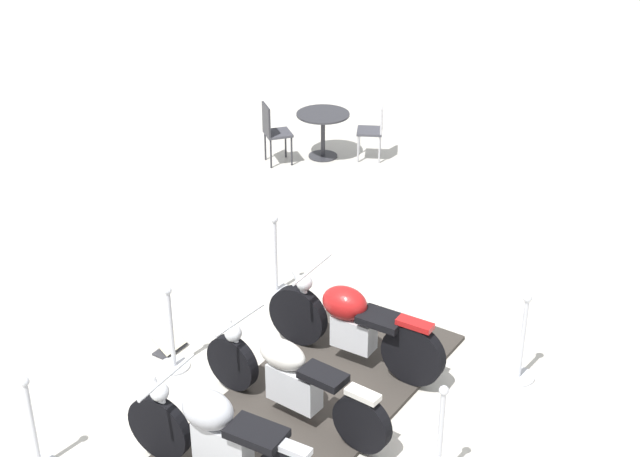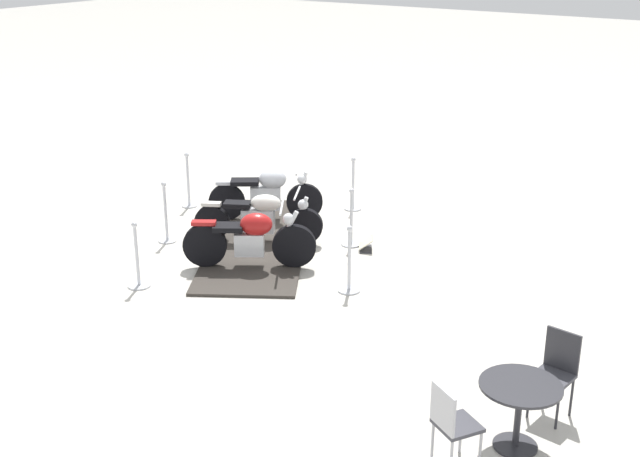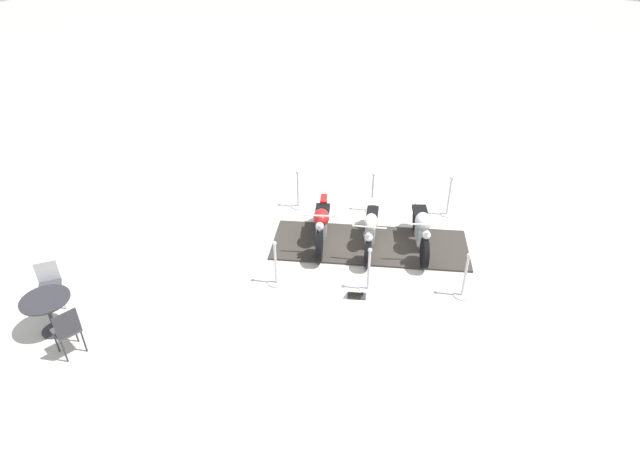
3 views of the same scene
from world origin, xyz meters
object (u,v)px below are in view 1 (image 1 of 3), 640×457
object	(u,v)px
stanchion_left_front	(521,353)
stanchion_right_front	(276,269)
stanchion_left_mid	(439,451)
cafe_chair_near_table	(374,128)
motorcycle_cream	(291,379)
motorcycle_chrome	(219,436)
cafe_chair_across_table	(273,130)
stanchion_right_mid	(172,343)
motorcycle_maroon	(352,323)
stanchion_right_rear	(35,440)
cafe_table	(323,124)
info_placard	(170,345)

from	to	relation	value
stanchion_left_front	stanchion_right_front	distance (m)	3.18
stanchion_left_mid	stanchion_right_front	bearing A→B (deg)	0.37
cafe_chair_near_table	motorcycle_cream	bearing A→B (deg)	85.58
motorcycle_chrome	cafe_chair_across_table	size ratio (longest dim) A/B	1.79
motorcycle_cream	motorcycle_chrome	distance (m)	1.12
cafe_chair_near_table	stanchion_right_mid	bearing A→B (deg)	72.25
motorcycle_maroon	stanchion_right_rear	xyz separation A→B (m)	(-0.20, 3.36, -0.20)
cafe_table	cafe_chair_across_table	distance (m)	0.83
motorcycle_cream	motorcycle_chrome	size ratio (longest dim) A/B	1.13
motorcycle_chrome	info_placard	bearing A→B (deg)	-40.29
stanchion_right_front	cafe_chair_near_table	distance (m)	4.34
motorcycle_maroon	stanchion_right_mid	xyz separation A→B (m)	(0.76, 1.75, -0.21)
stanchion_left_front	stanchion_left_mid	size ratio (longest dim) A/B	0.96
stanchion_right_mid	info_placard	xyz separation A→B (m)	(0.32, -0.05, -0.25)
motorcycle_cream	cafe_chair_across_table	distance (m)	6.36
stanchion_right_front	stanchion_right_rear	bearing A→B (deg)	120.98
stanchion_right_rear	cafe_table	bearing A→B (deg)	-45.52
stanchion_right_mid	info_placard	size ratio (longest dim) A/B	2.42
motorcycle_chrome	cafe_chair_across_table	distance (m)	7.27
motorcycle_cream	info_placard	size ratio (longest dim) A/B	4.78
stanchion_left_mid	cafe_table	size ratio (longest dim) A/B	1.27
stanchion_left_mid	motorcycle_chrome	bearing A→B (deg)	65.42
cafe_chair_near_table	cafe_chair_across_table	bearing A→B (deg)	11.90
stanchion_left_front	stanchion_right_front	xyz separation A→B (m)	(2.72, 1.63, 0.01)
stanchion_left_front	stanchion_right_mid	distance (m)	3.69
motorcycle_chrome	cafe_chair_near_table	distance (m)	7.65
motorcycle_chrome	cafe_chair_near_table	xyz separation A→B (m)	(5.96, -4.80, -0.02)
stanchion_left_mid	stanchion_right_mid	distance (m)	3.18
stanchion_right_front	cafe_chair_across_table	distance (m)	3.93
stanchion_right_front	cafe_table	distance (m)	4.23
stanchion_right_rear	motorcycle_cream	bearing A→B (deg)	-98.50
info_placard	motorcycle_cream	bearing A→B (deg)	-96.63
motorcycle_maroon	motorcycle_chrome	size ratio (longest dim) A/B	1.03
cafe_table	motorcycle_maroon	bearing A→B (deg)	157.39
stanchion_right_mid	cafe_table	xyz separation A→B (m)	(4.48, -3.94, 0.25)
stanchion_right_rear	motorcycle_maroon	bearing A→B (deg)	-86.56
stanchion_right_mid	cafe_table	size ratio (longest dim) A/B	1.19
motorcycle_chrome	stanchion_left_front	bearing A→B (deg)	-122.48
stanchion_right_mid	stanchion_right_rear	bearing A→B (deg)	120.98
stanchion_left_mid	stanchion_right_front	size ratio (longest dim) A/B	1.04
info_placard	stanchion_right_rear	bearing A→B (deg)	-173.15
stanchion_left_mid	info_placard	size ratio (longest dim) A/B	2.57
stanchion_left_mid	cafe_chair_near_table	xyz separation A→B (m)	(6.78, -3.01, 0.17)
stanchion_right_front	motorcycle_maroon	bearing A→B (deg)	-175.30
motorcycle_cream	stanchion_left_mid	distance (m)	1.63
motorcycle_cream	stanchion_left_front	xyz separation A→B (m)	(-0.43, -2.45, -0.17)
stanchion_left_front	info_placard	bearing A→B (deg)	56.93
motorcycle_cream	cafe_chair_across_table	world-z (taller)	cafe_chair_across_table
stanchion_right_rear	stanchion_left_mid	distance (m)	3.69
info_placard	motorcycle_chrome	bearing A→B (deg)	-126.30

